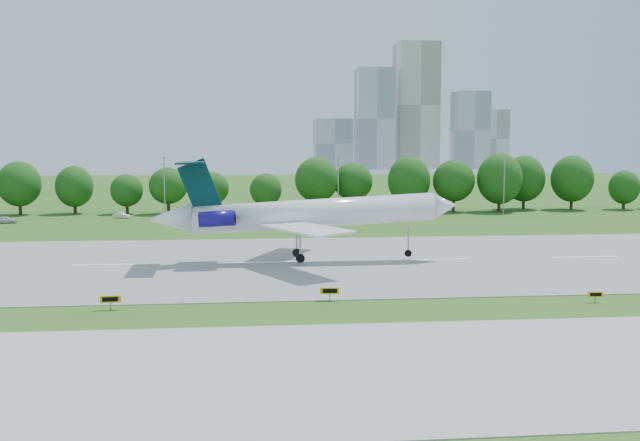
{
  "coord_description": "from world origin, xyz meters",
  "views": [
    {
      "loc": [
        -3.25,
        -62.38,
        14.4
      ],
      "look_at": [
        4.81,
        18.0,
        5.94
      ],
      "focal_mm": 40.0,
      "sensor_mm": 36.0,
      "label": 1
    }
  ],
  "objects_px": {
    "service_vehicle_a": "(121,215)",
    "service_vehicle_b": "(6,220)",
    "airliner": "(299,213)",
    "taxi_sign_left": "(110,299)"
  },
  "relations": [
    {
      "from": "airliner",
      "to": "taxi_sign_left",
      "type": "distance_m",
      "value": 30.78
    },
    {
      "from": "airliner",
      "to": "service_vehicle_a",
      "type": "relative_size",
      "value": 11.13
    },
    {
      "from": "airliner",
      "to": "service_vehicle_a",
      "type": "height_order",
      "value": "airliner"
    },
    {
      "from": "service_vehicle_a",
      "to": "service_vehicle_b",
      "type": "bearing_deg",
      "value": 134.01
    },
    {
      "from": "service_vehicle_b",
      "to": "service_vehicle_a",
      "type": "bearing_deg",
      "value": -71.84
    },
    {
      "from": "airliner",
      "to": "taxi_sign_left",
      "type": "height_order",
      "value": "airliner"
    },
    {
      "from": "taxi_sign_left",
      "to": "service_vehicle_a",
      "type": "bearing_deg",
      "value": 94.95
    },
    {
      "from": "taxi_sign_left",
      "to": "service_vehicle_a",
      "type": "relative_size",
      "value": 0.53
    },
    {
      "from": "service_vehicle_a",
      "to": "service_vehicle_b",
      "type": "height_order",
      "value": "service_vehicle_b"
    },
    {
      "from": "taxi_sign_left",
      "to": "airliner",
      "type": "bearing_deg",
      "value": 48.42
    }
  ]
}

